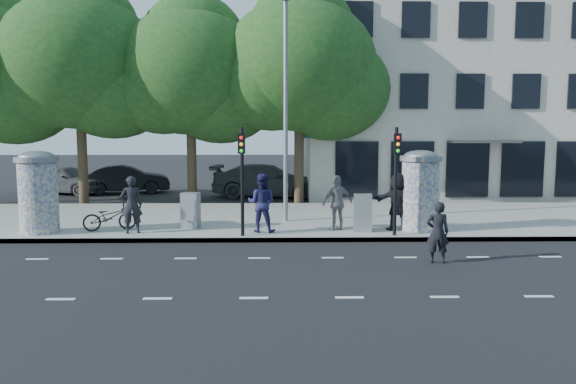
{
  "coord_description": "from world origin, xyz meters",
  "views": [
    {
      "loc": [
        0.49,
        -13.56,
        3.54
      ],
      "look_at": [
        0.82,
        3.5,
        1.57
      ],
      "focal_mm": 35.0,
      "sensor_mm": 36.0,
      "label": 1
    }
  ],
  "objects_px": {
    "cabinet_left": "(191,210)",
    "ped_c": "(262,203)",
    "ped_b": "(132,205)",
    "ad_column_left": "(38,190)",
    "traffic_pole_far": "(396,170)",
    "man_road": "(438,232)",
    "car_left": "(64,179)",
    "ad_column_right": "(420,189)",
    "bicycle": "(110,217)",
    "street_lamp": "(286,92)",
    "car_right": "(268,181)",
    "ped_e": "(338,203)",
    "ped_f": "(398,202)",
    "car_mid": "(126,179)",
    "traffic_pole_near": "(242,170)",
    "cabinet_right": "(363,213)"
  },
  "relations": [
    {
      "from": "traffic_pole_near",
      "to": "ad_column_right",
      "type": "bearing_deg",
      "value": 8.89
    },
    {
      "from": "man_road",
      "to": "ad_column_left",
      "type": "bearing_deg",
      "value": -10.94
    },
    {
      "from": "ad_column_left",
      "to": "ped_b",
      "type": "relative_size",
      "value": 1.43
    },
    {
      "from": "ad_column_left",
      "to": "ped_c",
      "type": "height_order",
      "value": "ad_column_left"
    },
    {
      "from": "ped_b",
      "to": "traffic_pole_near",
      "type": "bearing_deg",
      "value": 156.33
    },
    {
      "from": "traffic_pole_far",
      "to": "man_road",
      "type": "relative_size",
      "value": 2.08
    },
    {
      "from": "ad_column_right",
      "to": "ad_column_left",
      "type": "bearing_deg",
      "value": -179.08
    },
    {
      "from": "traffic_pole_far",
      "to": "traffic_pole_near",
      "type": "bearing_deg",
      "value": 180.0
    },
    {
      "from": "traffic_pole_near",
      "to": "car_mid",
      "type": "xyz_separation_m",
      "value": [
        -7.08,
        13.0,
        -1.48
      ]
    },
    {
      "from": "ped_b",
      "to": "cabinet_left",
      "type": "xyz_separation_m",
      "value": [
        1.75,
        0.88,
        -0.32
      ]
    },
    {
      "from": "cabinet_left",
      "to": "ped_c",
      "type": "bearing_deg",
      "value": -5.05
    },
    {
      "from": "ad_column_left",
      "to": "ped_c",
      "type": "xyz_separation_m",
      "value": [
        7.18,
        -0.0,
        -0.43
      ]
    },
    {
      "from": "ped_f",
      "to": "car_mid",
      "type": "relative_size",
      "value": 0.42
    },
    {
      "from": "street_lamp",
      "to": "car_right",
      "type": "height_order",
      "value": "street_lamp"
    },
    {
      "from": "ped_b",
      "to": "ped_e",
      "type": "relative_size",
      "value": 1.01
    },
    {
      "from": "ped_c",
      "to": "ped_f",
      "type": "bearing_deg",
      "value": -164.99
    },
    {
      "from": "street_lamp",
      "to": "ped_b",
      "type": "relative_size",
      "value": 4.32
    },
    {
      "from": "traffic_pole_far",
      "to": "car_right",
      "type": "distance_m",
      "value": 12.12
    },
    {
      "from": "ped_c",
      "to": "bicycle",
      "type": "xyz_separation_m",
      "value": [
        -5.03,
        0.36,
        -0.51
      ]
    },
    {
      "from": "traffic_pole_far",
      "to": "ped_f",
      "type": "height_order",
      "value": "traffic_pole_far"
    },
    {
      "from": "ped_c",
      "to": "car_right",
      "type": "relative_size",
      "value": 0.33
    },
    {
      "from": "car_mid",
      "to": "bicycle",
      "type": "bearing_deg",
      "value": 178.61
    },
    {
      "from": "ad_column_right",
      "to": "ped_c",
      "type": "distance_m",
      "value": 5.24
    },
    {
      "from": "street_lamp",
      "to": "car_right",
      "type": "bearing_deg",
      "value": 95.35
    },
    {
      "from": "ped_b",
      "to": "ad_column_left",
      "type": "bearing_deg",
      "value": -16.97
    },
    {
      "from": "man_road",
      "to": "car_left",
      "type": "relative_size",
      "value": 0.35
    },
    {
      "from": "ped_e",
      "to": "ped_f",
      "type": "height_order",
      "value": "ped_f"
    },
    {
      "from": "ped_b",
      "to": "ped_e",
      "type": "distance_m",
      "value": 6.69
    },
    {
      "from": "cabinet_right",
      "to": "car_mid",
      "type": "bearing_deg",
      "value": 138.22
    },
    {
      "from": "traffic_pole_near",
      "to": "ped_f",
      "type": "xyz_separation_m",
      "value": [
        5.08,
        0.95,
        -1.13
      ]
    },
    {
      "from": "car_right",
      "to": "cabinet_left",
      "type": "bearing_deg",
      "value": 171.84
    },
    {
      "from": "man_road",
      "to": "traffic_pole_near",
      "type": "bearing_deg",
      "value": -23.13
    },
    {
      "from": "ped_f",
      "to": "car_mid",
      "type": "distance_m",
      "value": 17.12
    },
    {
      "from": "traffic_pole_near",
      "to": "ped_b",
      "type": "distance_m",
      "value": 3.82
    },
    {
      "from": "ped_e",
      "to": "cabinet_right",
      "type": "relative_size",
      "value": 1.48
    },
    {
      "from": "traffic_pole_far",
      "to": "cabinet_left",
      "type": "bearing_deg",
      "value": 167.57
    },
    {
      "from": "ad_column_left",
      "to": "car_right",
      "type": "bearing_deg",
      "value": 55.72
    },
    {
      "from": "ped_b",
      "to": "man_road",
      "type": "xyz_separation_m",
      "value": [
        8.88,
        -3.56,
        -0.26
      ]
    },
    {
      "from": "traffic_pole_near",
      "to": "ped_f",
      "type": "bearing_deg",
      "value": 10.6
    },
    {
      "from": "traffic_pole_far",
      "to": "car_left",
      "type": "xyz_separation_m",
      "value": [
        -15.1,
        12.69,
        -1.44
      ]
    },
    {
      "from": "traffic_pole_near",
      "to": "cabinet_right",
      "type": "xyz_separation_m",
      "value": [
        3.88,
        0.72,
        -1.46
      ]
    },
    {
      "from": "man_road",
      "to": "bicycle",
      "type": "xyz_separation_m",
      "value": [
        -9.74,
        4.05,
        -0.22
      ]
    },
    {
      "from": "traffic_pole_far",
      "to": "ped_b",
      "type": "distance_m",
      "value": 8.49
    },
    {
      "from": "car_mid",
      "to": "ped_c",
      "type": "bearing_deg",
      "value": -161.89
    },
    {
      "from": "man_road",
      "to": "cabinet_left",
      "type": "height_order",
      "value": "man_road"
    },
    {
      "from": "ad_column_left",
      "to": "car_right",
      "type": "relative_size",
      "value": 0.46
    },
    {
      "from": "ped_f",
      "to": "bicycle",
      "type": "relative_size",
      "value": 1.12
    },
    {
      "from": "street_lamp",
      "to": "ped_c",
      "type": "xyz_separation_m",
      "value": [
        -0.82,
        -2.14,
        -3.69
      ]
    },
    {
      "from": "man_road",
      "to": "cabinet_right",
      "type": "relative_size",
      "value": 1.33
    },
    {
      "from": "ad_column_left",
      "to": "cabinet_right",
      "type": "bearing_deg",
      "value": 0.1
    }
  ]
}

